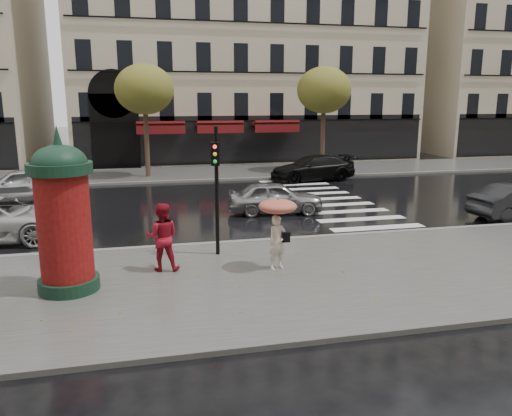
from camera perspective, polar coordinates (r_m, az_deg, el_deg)
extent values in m
plane|color=black|center=(13.31, -2.06, -7.94)|extent=(160.00, 160.00, 0.00)
cube|color=#474744|center=(12.83, -1.64, -8.44)|extent=(90.00, 7.00, 0.12)
cube|color=#474744|center=(31.69, -8.60, 3.89)|extent=(90.00, 6.00, 0.12)
cube|color=slate|center=(16.10, -4.10, -4.10)|extent=(90.00, 0.25, 0.14)
cube|color=slate|center=(28.73, -8.13, 3.07)|extent=(90.00, 0.25, 0.14)
cube|color=silver|center=(23.85, 7.77, 1.05)|extent=(3.60, 11.75, 0.01)
cube|color=#B7A88C|center=(43.43, -1.88, 19.40)|extent=(26.00, 14.00, 20.00)
cylinder|color=#38281C|center=(30.34, -12.41, 8.20)|extent=(0.28, 0.28, 5.20)
ellipsoid|color=#4C611E|center=(30.28, -12.64, 13.11)|extent=(3.40, 3.40, 2.89)
cylinder|color=#38281C|center=(32.39, 7.65, 8.62)|extent=(0.28, 0.28, 5.20)
ellipsoid|color=#4C611E|center=(32.33, 7.79, 13.22)|extent=(3.40, 3.40, 2.89)
imported|color=beige|center=(13.40, 2.46, -3.94)|extent=(0.63, 0.51, 1.48)
cylinder|color=black|center=(13.27, 2.48, -1.90)|extent=(0.02, 0.02, 0.94)
ellipsoid|color=#B52228|center=(13.16, 2.50, 0.19)|extent=(1.03, 1.03, 0.36)
cone|color=black|center=(13.12, 2.50, 1.07)|extent=(0.04, 0.04, 0.08)
cube|color=black|center=(13.36, 3.43, -3.34)|extent=(0.22, 0.10, 0.28)
imported|color=maroon|center=(13.49, -10.68, -3.26)|extent=(0.98, 0.81, 1.83)
imported|color=#4D0F16|center=(15.26, -20.15, -2.39)|extent=(0.91, 0.72, 1.63)
cylinder|color=#123020|center=(12.93, -20.55, -8.08)|extent=(1.42, 1.42, 0.30)
cylinder|color=maroon|center=(12.53, -21.04, -1.96)|extent=(1.22, 1.22, 2.54)
cylinder|color=#123020|center=(12.29, -21.52, 4.26)|extent=(1.46, 1.46, 0.25)
ellipsoid|color=#123020|center=(12.27, -21.56, 4.73)|extent=(1.26, 1.26, 0.88)
cone|color=#123020|center=(12.22, -21.81, 7.80)|extent=(0.20, 0.20, 0.46)
cylinder|color=black|center=(14.46, -4.50, 1.85)|extent=(0.11, 0.11, 3.74)
cube|color=black|center=(14.10, -4.68, 6.19)|extent=(0.27, 0.22, 0.66)
imported|color=#98989C|center=(20.55, 2.21, 1.21)|extent=(4.05, 2.02, 1.33)
imported|color=black|center=(29.18, 6.47, 4.56)|extent=(5.21, 2.62, 1.45)
imported|color=silver|center=(25.47, -25.32, 2.45)|extent=(4.72, 2.34, 1.55)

